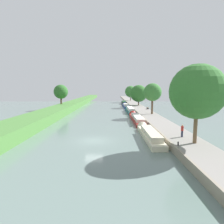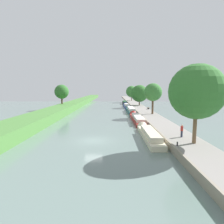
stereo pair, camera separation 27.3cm
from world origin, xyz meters
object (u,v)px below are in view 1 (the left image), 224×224
park_bench (148,108)px  narrowboat_black (124,103)px  mooring_bollard_far (127,101)px  narrowboat_teal (130,110)px  narrowboat_blue (126,106)px  narrowboat_cream (150,134)px  mooring_bollard_near (179,144)px  person_walking (183,130)px  narrowboat_red (137,118)px

park_bench → narrowboat_black: bearing=100.3°
mooring_bollard_far → narrowboat_black: bearing=-108.0°
narrowboat_teal → narrowboat_black: (-0.10, 30.19, -0.03)m
narrowboat_teal → narrowboat_black: size_ratio=1.09×
narrowboat_blue → park_bench: 16.72m
narrowboat_blue → narrowboat_black: narrowboat_black is taller
mooring_bollard_far → narrowboat_cream: bearing=-91.6°
narrowboat_teal → mooring_bollard_near: size_ratio=31.57×
narrowboat_cream → person_walking: person_walking is taller
narrowboat_teal → narrowboat_blue: bearing=90.6°
mooring_bollard_near → park_bench: (3.60, 37.94, 0.12)m
narrowboat_red → mooring_bollard_near: mooring_bollard_near is taller
narrowboat_red → park_bench: (5.38, 15.74, 0.70)m
narrowboat_cream → park_bench: bearing=80.0°
narrowboat_black → mooring_bollard_far: bearing=72.0°
narrowboat_cream → mooring_bollard_far: size_ratio=29.03×
narrowboat_cream → narrowboat_teal: narrowboat_teal is taller
narrowboat_black → park_bench: (5.49, -30.29, 0.65)m
narrowboat_blue → mooring_bollard_near: 53.74m
narrowboat_blue → person_walking: size_ratio=9.16×
person_walking → mooring_bollard_near: (-1.83, -3.88, -0.65)m
narrowboat_cream → narrowboat_blue: bearing=90.1°
narrowboat_cream → narrowboat_blue: narrowboat_cream is taller
mooring_bollard_near → park_bench: park_bench is taller
narrowboat_red → person_walking: person_walking is taller
person_walking → narrowboat_cream: bearing=140.3°
narrowboat_red → narrowboat_blue: (-0.17, 31.50, -0.03)m
park_bench → narrowboat_teal: bearing=178.9°
mooring_bollard_far → narrowboat_blue: bearing=-95.5°
narrowboat_red → narrowboat_teal: size_ratio=1.17×
narrowboat_cream → person_walking: size_ratio=7.87×
narrowboat_teal → narrowboat_black: 30.19m
narrowboat_cream → narrowboat_blue: size_ratio=0.86×
narrowboat_red → mooring_bollard_far: size_ratio=36.84×
narrowboat_black → mooring_bollard_near: narrowboat_black is taller
narrowboat_cream → narrowboat_blue: (-0.07, 46.73, -0.05)m
person_walking → park_bench: bearing=87.0°
narrowboat_cream → mooring_bollard_near: size_ratio=29.03×
narrowboat_black → person_walking: size_ratio=7.84×
narrowboat_red → narrowboat_teal: (-0.01, 15.84, 0.09)m
narrowboat_teal → mooring_bollard_far: (1.79, 36.02, 0.49)m
narrowboat_teal → person_walking: (3.63, -34.16, 1.14)m
narrowboat_cream → narrowboat_teal: bearing=89.8°
narrowboat_teal → mooring_bollard_near: (1.79, -38.04, 0.49)m
person_walking → mooring_bollard_near: person_walking is taller
narrowboat_red → park_bench: bearing=71.1°
narrowboat_black → park_bench: narrowboat_black is taller
narrowboat_teal → park_bench: size_ratio=9.47×
park_bench → narrowboat_red: bearing=-108.9°
narrowboat_teal → person_walking: size_ratio=8.56×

